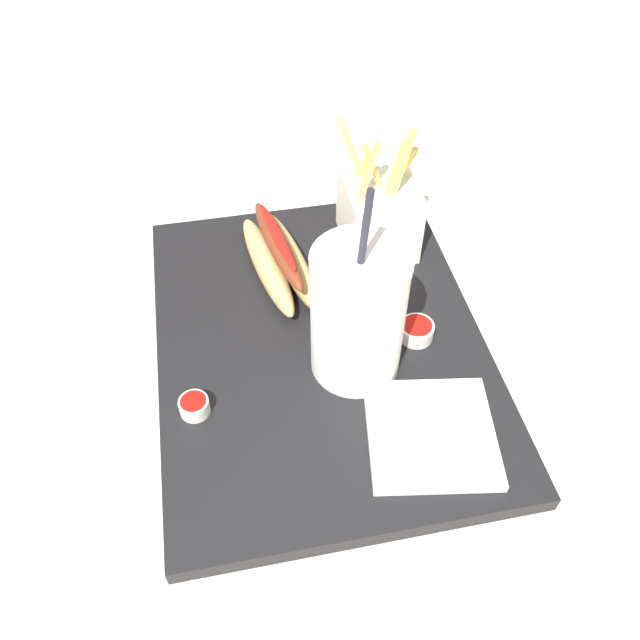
# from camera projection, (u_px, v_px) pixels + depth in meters

# --- Properties ---
(ground_plane) EXTENTS (2.40, 2.40, 0.02)m
(ground_plane) POSITION_uv_depth(u_px,v_px,m) (320.00, 355.00, 0.74)
(ground_plane) COLOR silver
(food_tray) EXTENTS (0.46, 0.36, 0.02)m
(food_tray) POSITION_uv_depth(u_px,v_px,m) (320.00, 344.00, 0.72)
(food_tray) COLOR black
(food_tray) RESTS_ON ground_plane
(soda_cup) EXTENTS (0.10, 0.10, 0.23)m
(soda_cup) POSITION_uv_depth(u_px,v_px,m) (358.00, 315.00, 0.63)
(soda_cup) COLOR white
(soda_cup) RESTS_ON food_tray
(fries_basket) EXTENTS (0.10, 0.09, 0.17)m
(fries_basket) POSITION_uv_depth(u_px,v_px,m) (379.00, 212.00, 0.79)
(fries_basket) COLOR white
(fries_basket) RESTS_ON food_tray
(hot_dog_1) EXTENTS (0.18, 0.09, 0.06)m
(hot_dog_1) POSITION_uv_depth(u_px,v_px,m) (279.00, 258.00, 0.77)
(hot_dog_1) COLOR tan
(hot_dog_1) RESTS_ON food_tray
(ketchup_cup_1) EXTENTS (0.04, 0.04, 0.02)m
(ketchup_cup_1) POSITION_uv_depth(u_px,v_px,m) (417.00, 330.00, 0.71)
(ketchup_cup_1) COLOR white
(ketchup_cup_1) RESTS_ON food_tray
(ketchup_cup_2) EXTENTS (0.03, 0.03, 0.02)m
(ketchup_cup_2) POSITION_uv_depth(u_px,v_px,m) (194.00, 406.00, 0.64)
(ketchup_cup_2) COLOR white
(ketchup_cup_2) RESTS_ON food_tray
(napkin_stack) EXTENTS (0.14, 0.14, 0.01)m
(napkin_stack) POSITION_uv_depth(u_px,v_px,m) (431.00, 434.00, 0.63)
(napkin_stack) COLOR white
(napkin_stack) RESTS_ON food_tray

